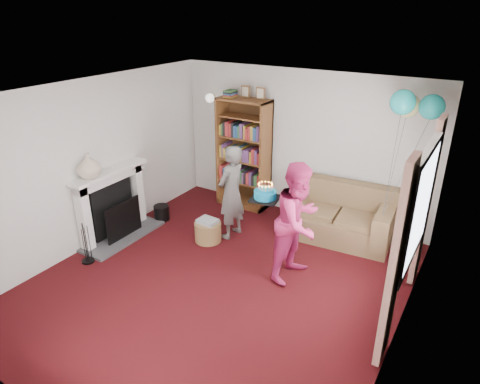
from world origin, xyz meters
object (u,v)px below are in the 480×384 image
Objects in this scene: sofa at (340,217)px; person_striped at (231,193)px; bookcase at (244,155)px; birthday_cake at (265,195)px; person_magenta at (298,222)px.

sofa is 1.07× the size of person_striped.
sofa is at bearing -6.99° from bookcase.
sofa is at bearing 67.69° from birthday_cake.
bookcase reaches higher than sofa.
birthday_cake is at bearing 63.13° from person_striped.
sofa is at bearing 3.03° from person_magenta.
person_striped is at bearing -68.70° from bookcase.
bookcase is 1.23m from person_striped.
birthday_cake is at bearing -116.87° from sofa.
birthday_cake is at bearing 109.61° from person_magenta.
person_magenta is at bearing -100.40° from sofa.
bookcase is 6.07× the size of birthday_cake.
birthday_cake reaches higher than sofa.
person_magenta is (1.78, -1.60, -0.14)m from bookcase.
person_striped is 4.20× the size of birthday_cake.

